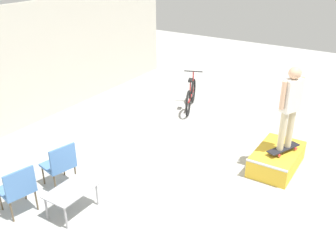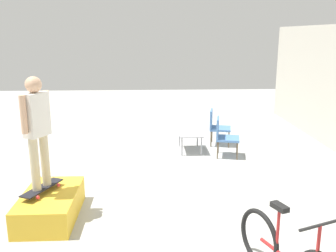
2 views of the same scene
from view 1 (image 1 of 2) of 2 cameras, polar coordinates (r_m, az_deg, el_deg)
The scene contains 9 objects.
ground_plane at distance 7.25m, azimuth 4.06°, elevation -9.40°, with size 24.00×24.00×0.00m, color #A8A8A3.
house_wall_back at distance 9.70m, azimuth -22.46°, elevation 7.83°, with size 12.00×0.06×3.00m.
skate_ramp_box at distance 8.07m, azimuth 16.22°, elevation -4.83°, with size 1.42×0.81×0.43m.
skateboard_on_ramp at distance 7.90m, azimuth 17.18°, elevation -3.27°, with size 0.80×0.50×0.07m.
person_skater at distance 7.49m, azimuth 18.16°, elevation 3.46°, with size 0.52×0.34×1.69m.
coffee_table at distance 6.65m, azimuth -14.53°, elevation -9.79°, with size 0.84×0.56×0.45m.
patio_chair_left at distance 6.84m, azimuth -21.92°, elevation -8.71°, with size 0.62×0.62×0.91m.
patio_chair_right at distance 7.31m, azimuth -16.14°, elevation -5.44°, with size 0.62×0.62×0.91m.
bicycle at distance 10.54m, azimuth 3.50°, elevation 4.61°, with size 1.61×0.73×0.98m.
Camera 1 is at (-5.26, -2.75, 4.17)m, focal length 40.00 mm.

